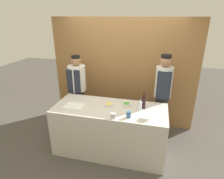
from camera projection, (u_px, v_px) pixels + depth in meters
ground_plane at (110, 149)px, 3.64m from camera, size 14.00×14.00×0.00m
cabinet_wall at (123, 73)px, 4.27m from camera, size 3.23×0.18×2.40m
counter at (110, 129)px, 3.47m from camera, size 2.00×0.83×0.90m
sauce_bowl_green at (126, 104)px, 3.36m from camera, size 0.15×0.15×0.05m
sauce_bowl_white at (145, 118)px, 2.91m from camera, size 0.13×0.13×0.06m
sauce_bowl_yellow at (109, 105)px, 3.34m from camera, size 0.13×0.13×0.05m
cutting_board at (74, 106)px, 3.33m from camera, size 0.35×0.26×0.02m
bottle_wine at (144, 102)px, 3.25m from camera, size 0.07×0.07×0.29m
bottle_clear at (140, 106)px, 3.18m from camera, size 0.07×0.07×0.22m
cup_steel at (113, 116)px, 2.96m from camera, size 0.09×0.09×0.08m
cup_blue at (129, 115)px, 2.96m from camera, size 0.07×0.07×0.10m
chef_left at (78, 90)px, 4.10m from camera, size 0.37×0.37×1.66m
chef_right at (162, 94)px, 3.67m from camera, size 0.32×0.32×1.76m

